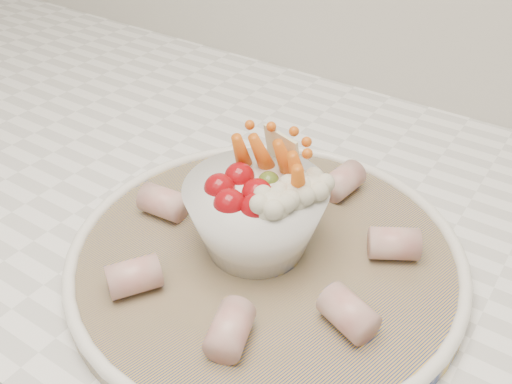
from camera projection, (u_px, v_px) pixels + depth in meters
The scene contains 3 objects.
serving_platter at pixel (266, 255), 0.53m from camera, with size 0.45×0.45×0.02m.
veggie_bowl at pixel (259, 211), 0.51m from camera, with size 0.13×0.13×0.11m.
cured_meat_rolls at pixel (266, 238), 0.52m from camera, with size 0.27×0.27×0.03m.
Camera 1 is at (0.31, 1.03, 1.29)m, focal length 40.00 mm.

